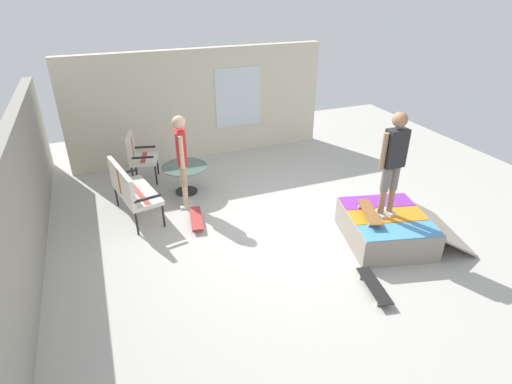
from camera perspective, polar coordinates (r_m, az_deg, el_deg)
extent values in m
cube|color=beige|center=(7.26, 4.47, -5.32)|extent=(12.00, 12.00, 0.10)
cube|color=gray|center=(6.27, -30.25, -3.91)|extent=(9.00, 0.20, 2.01)
cube|color=beige|center=(9.86, -7.77, 11.93)|extent=(0.20, 6.00, 2.50)
cube|color=silver|center=(9.98, -2.52, 12.93)|extent=(0.03, 1.10, 1.40)
cube|color=gray|center=(7.10, 17.46, -4.78)|extent=(1.65, 1.55, 0.48)
cube|color=#4C99D8|center=(6.62, 19.31, -5.10)|extent=(0.73, 1.28, 0.01)
cube|color=orange|center=(6.97, 17.74, -3.08)|extent=(0.73, 1.28, 0.01)
cube|color=purple|center=(7.33, 16.32, -1.25)|extent=(0.73, 1.28, 0.01)
cylinder|color=#B2B2B7|center=(6.77, 13.07, -3.71)|extent=(1.31, 0.38, 0.05)
cube|color=gray|center=(7.53, 23.87, -4.24)|extent=(1.48, 0.99, 0.40)
cylinder|color=black|center=(7.32, -12.70, -3.22)|extent=(0.04, 0.04, 0.44)
cylinder|color=black|center=(8.30, -15.67, 0.32)|extent=(0.04, 0.04, 0.44)
cylinder|color=black|center=(7.20, -16.16, -4.22)|extent=(0.04, 0.04, 0.44)
cylinder|color=black|center=(8.20, -18.75, -0.51)|extent=(0.04, 0.04, 0.44)
cube|color=silver|center=(7.63, -16.15, -0.09)|extent=(1.33, 0.78, 0.08)
cube|color=#B74738|center=(7.61, -16.19, 0.19)|extent=(1.21, 0.34, 0.00)
cube|color=silver|center=(7.45, -18.14, 1.42)|extent=(1.24, 0.32, 0.50)
cube|color=#B74738|center=(7.45, -18.14, 1.42)|extent=(0.11, 0.10, 0.46)
cube|color=black|center=(7.03, -14.76, -0.87)|extent=(0.13, 0.47, 0.04)
cube|color=black|center=(8.09, -17.66, 2.60)|extent=(0.13, 0.47, 0.04)
cylinder|color=black|center=(8.83, -13.67, 2.28)|extent=(0.04, 0.04, 0.44)
cylinder|color=black|center=(9.32, -13.48, 3.69)|extent=(0.04, 0.04, 0.44)
cylinder|color=black|center=(8.89, -16.68, 2.05)|extent=(0.04, 0.04, 0.44)
cylinder|color=black|center=(9.38, -16.34, 3.47)|extent=(0.04, 0.04, 0.44)
cube|color=silver|center=(9.00, -15.25, 4.39)|extent=(0.73, 0.68, 0.08)
cube|color=#B74738|center=(8.98, -15.28, 4.64)|extent=(0.59, 0.23, 0.00)
cube|color=silver|center=(8.92, -16.98, 5.98)|extent=(0.62, 0.22, 0.50)
cube|color=#B74738|center=(8.92, -16.98, 5.98)|extent=(0.12, 0.10, 0.46)
cube|color=black|center=(8.67, -15.54, 4.61)|extent=(0.14, 0.47, 0.04)
cube|color=black|center=(9.20, -15.22, 6.01)|extent=(0.14, 0.47, 0.04)
cylinder|color=black|center=(8.38, -9.72, 1.68)|extent=(0.06, 0.06, 0.55)
cylinder|color=black|center=(8.49, -9.58, 0.11)|extent=(0.44, 0.44, 0.03)
cylinder|color=#4C6660|center=(8.26, -9.87, 3.46)|extent=(0.90, 0.90, 0.02)
cube|color=silver|center=(7.90, -9.61, -2.04)|extent=(0.15, 0.26, 0.05)
cylinder|color=beige|center=(7.79, -9.74, -0.54)|extent=(0.10, 0.10, 0.42)
cylinder|color=tan|center=(7.60, -9.99, 2.25)|extent=(0.13, 0.13, 0.42)
cube|color=silver|center=(8.05, -9.67, -1.45)|extent=(0.15, 0.26, 0.05)
cylinder|color=beige|center=(7.94, -9.80, 0.03)|extent=(0.10, 0.10, 0.42)
cylinder|color=tan|center=(7.76, -10.05, 2.78)|extent=(0.13, 0.13, 0.42)
cube|color=red|center=(7.48, -10.34, 6.12)|extent=(0.35, 0.23, 0.62)
sphere|color=beige|center=(7.32, -10.65, 9.46)|extent=(0.24, 0.24, 0.24)
cylinder|color=beige|center=(7.30, -10.27, 5.41)|extent=(0.08, 0.08, 0.59)
cylinder|color=beige|center=(7.67, -10.39, 6.52)|extent=(0.08, 0.08, 0.59)
cube|color=silver|center=(6.91, 16.77, -2.92)|extent=(0.24, 0.11, 0.05)
cylinder|color=#9E7051|center=(6.80, 17.03, -1.29)|extent=(0.10, 0.10, 0.40)
cylinder|color=slate|center=(6.63, 17.50, 1.73)|extent=(0.13, 0.13, 0.40)
cube|color=silver|center=(7.01, 17.88, -2.64)|extent=(0.24, 0.11, 0.05)
cylinder|color=#9E7051|center=(6.90, 18.15, -1.03)|extent=(0.10, 0.10, 0.40)
cylinder|color=slate|center=(6.73, 18.64, 1.96)|extent=(0.13, 0.13, 0.40)
cube|color=#262628|center=(6.49, 18.71, 5.78)|extent=(0.18, 0.32, 0.59)
sphere|color=#9E7051|center=(6.35, 19.31, 9.44)|extent=(0.23, 0.23, 0.23)
cylinder|color=#9E7051|center=(6.37, 17.29, 5.41)|extent=(0.08, 0.08, 0.56)
cylinder|color=#9E7051|center=(6.62, 20.04, 5.81)|extent=(0.08, 0.08, 0.56)
cube|color=#B23838|center=(7.40, -8.28, -3.55)|extent=(0.82, 0.34, 0.02)
cylinder|color=gold|center=(7.67, -7.81, -2.85)|extent=(0.06, 0.04, 0.06)
cylinder|color=gold|center=(7.67, -9.00, -2.96)|extent=(0.06, 0.04, 0.06)
cylinder|color=gold|center=(7.20, -7.44, -5.08)|extent=(0.06, 0.04, 0.06)
cylinder|color=gold|center=(7.19, -8.71, -5.20)|extent=(0.06, 0.04, 0.06)
cube|color=black|center=(6.09, 16.04, -12.29)|extent=(0.82, 0.35, 0.02)
cylinder|color=silver|center=(6.35, 15.55, -11.06)|extent=(0.06, 0.04, 0.06)
cylinder|color=silver|center=(6.29, 14.21, -11.30)|extent=(0.06, 0.04, 0.06)
cylinder|color=silver|center=(5.98, 17.83, -14.28)|extent=(0.06, 0.04, 0.06)
cylinder|color=silver|center=(5.92, 16.42, -14.58)|extent=(0.06, 0.04, 0.06)
cube|color=brown|center=(6.79, 15.45, -2.63)|extent=(0.82, 0.46, 0.01)
cylinder|color=silver|center=(7.08, 15.38, -1.92)|extent=(0.06, 0.05, 0.06)
cylinder|color=silver|center=(7.03, 14.13, -1.96)|extent=(0.06, 0.05, 0.06)
cylinder|color=silver|center=(6.62, 16.70, -4.32)|extent=(0.06, 0.05, 0.06)
cylinder|color=silver|center=(6.57, 15.37, -4.37)|extent=(0.06, 0.05, 0.06)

